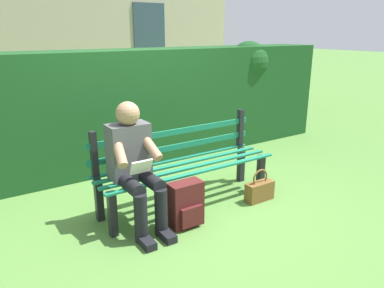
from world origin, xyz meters
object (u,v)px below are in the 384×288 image
at_px(park_bench, 183,164).
at_px(handbag, 260,190).
at_px(backpack, 186,205).
at_px(person_seated, 135,163).

xyz_separation_m(park_bench, handbag, (-0.71, 0.43, -0.32)).
bearing_deg(park_bench, backpack, 60.30).
bearing_deg(person_seated, backpack, 144.40).
bearing_deg(handbag, person_seated, -11.08).
distance_m(person_seated, backpack, 0.62).
height_order(park_bench, handbag, park_bench).
xyz_separation_m(person_seated, backpack, (-0.38, 0.27, -0.41)).
distance_m(backpack, handbag, 0.96).
distance_m(park_bench, person_seated, 0.68).
xyz_separation_m(park_bench, backpack, (0.25, 0.44, -0.22)).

